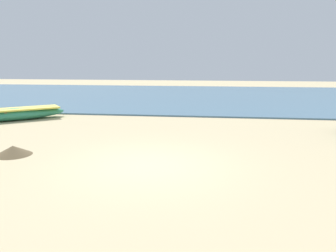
# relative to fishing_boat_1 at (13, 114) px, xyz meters

# --- Properties ---
(ground) EXTENTS (80.00, 80.00, 0.00)m
(ground) POSITION_rel_fishing_boat_1_xyz_m (7.74, -6.10, -0.31)
(ground) COLOR #CCB789
(sea_water) EXTENTS (60.00, 20.00, 0.08)m
(sea_water) POSITION_rel_fishing_boat_1_xyz_m (7.74, 11.98, -0.27)
(sea_water) COLOR slate
(sea_water) RESTS_ON ground
(fishing_boat_1) EXTENTS (4.47, 3.89, 0.77)m
(fishing_boat_1) POSITION_rel_fishing_boat_1_xyz_m (0.00, 0.00, 0.00)
(fishing_boat_1) COLOR #338C66
(fishing_boat_1) RESTS_ON ground
(debris_pile_0) EXTENTS (1.35, 1.35, 0.29)m
(debris_pile_0) POSITION_rel_fishing_boat_1_xyz_m (3.50, -5.60, -0.17)
(debris_pile_0) COLOR brown
(debris_pile_0) RESTS_ON ground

